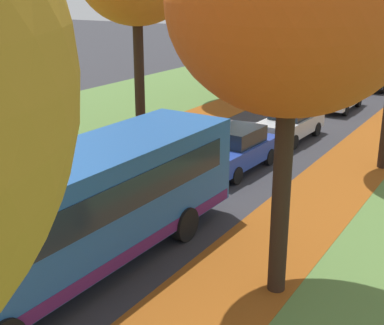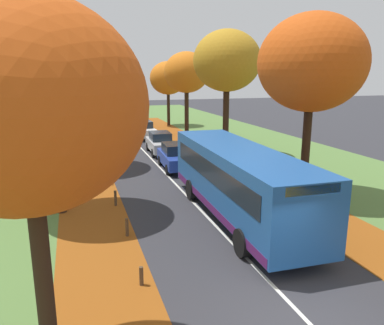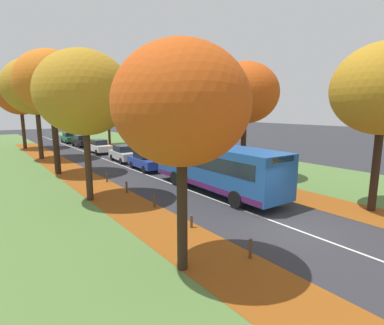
{
  "view_description": "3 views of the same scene",
  "coord_description": "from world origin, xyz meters",
  "px_view_note": "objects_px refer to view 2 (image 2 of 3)",
  "views": [
    {
      "loc": [
        9.61,
        -1.81,
        6.73
      ],
      "look_at": [
        1.8,
        10.86,
        1.76
      ],
      "focal_mm": 50.0,
      "sensor_mm": 36.0,
      "label": 1
    },
    {
      "loc": [
        -5.12,
        -6.91,
        5.9
      ],
      "look_at": [
        -0.14,
        8.8,
        2.0
      ],
      "focal_mm": 35.0,
      "sensor_mm": 36.0,
      "label": 2
    },
    {
      "loc": [
        -11.09,
        -7.47,
        5.24
      ],
      "look_at": [
        1.89,
        10.08,
        1.32
      ],
      "focal_mm": 28.0,
      "sensor_mm": 36.0,
      "label": 3
    }
  ],
  "objects_px": {
    "bollard_fifth": "(109,179)",
    "tree_left_mid": "(59,51)",
    "tree_left_distant": "(66,63)",
    "bollard_fourth": "(115,198)",
    "car_silver_following": "(161,143)",
    "tree_right_near": "(312,63)",
    "bus": "(238,179)",
    "car_white_third_in_line": "(144,130)",
    "tree_left_far": "(66,55)",
    "car_green_trailing": "(125,115)",
    "car_blue_lead": "(176,156)",
    "bollard_sixth": "(104,165)",
    "bollard_second": "(141,276)",
    "tree_left_near": "(50,69)",
    "tree_right_distant": "(168,78)",
    "bollard_third": "(127,227)",
    "tree_left_nearest": "(26,107)",
    "car_black_fourth_in_line": "(133,120)",
    "tree_right_far": "(187,73)",
    "tree_right_mid": "(227,61)"
  },
  "relations": [
    {
      "from": "bollard_second",
      "to": "bollard_sixth",
      "type": "distance_m",
      "value": 13.92
    },
    {
      "from": "tree_left_nearest",
      "to": "car_blue_lead",
      "type": "bearing_deg",
      "value": 66.2
    },
    {
      "from": "car_blue_lead",
      "to": "car_white_third_in_line",
      "type": "distance_m",
      "value": 12.25
    },
    {
      "from": "bollard_fourth",
      "to": "bollard_fifth",
      "type": "distance_m",
      "value": 3.48
    },
    {
      "from": "bollard_third",
      "to": "bus",
      "type": "xyz_separation_m",
      "value": [
        4.68,
        0.43,
        1.35
      ]
    },
    {
      "from": "tree_left_near",
      "to": "bus",
      "type": "height_order",
      "value": "tree_left_near"
    },
    {
      "from": "tree_left_near",
      "to": "car_white_third_in_line",
      "type": "xyz_separation_m",
      "value": [
        6.99,
        18.19,
        -5.27
      ]
    },
    {
      "from": "tree_left_near",
      "to": "car_blue_lead",
      "type": "xyz_separation_m",
      "value": [
        6.78,
        5.94,
        -5.27
      ]
    },
    {
      "from": "tree_left_far",
      "to": "bus",
      "type": "bearing_deg",
      "value": -72.5
    },
    {
      "from": "tree_right_mid",
      "to": "bollard_second",
      "type": "bearing_deg",
      "value": -119.97
    },
    {
      "from": "tree_left_mid",
      "to": "tree_left_distant",
      "type": "relative_size",
      "value": 1.0
    },
    {
      "from": "tree_right_mid",
      "to": "tree_left_near",
      "type": "bearing_deg",
      "value": -141.47
    },
    {
      "from": "tree_left_distant",
      "to": "car_white_third_in_line",
      "type": "xyz_separation_m",
      "value": [
        6.55,
        -9.9,
        -6.29
      ]
    },
    {
      "from": "tree_right_near",
      "to": "car_black_fourth_in_line",
      "type": "relative_size",
      "value": 2.03
    },
    {
      "from": "bollard_fifth",
      "to": "tree_left_mid",
      "type": "bearing_deg",
      "value": 112.95
    },
    {
      "from": "bollard_second",
      "to": "bus",
      "type": "bearing_deg",
      "value": 39.43
    },
    {
      "from": "bollard_third",
      "to": "bus",
      "type": "relative_size",
      "value": 0.07
    },
    {
      "from": "tree_right_mid",
      "to": "tree_right_distant",
      "type": "bearing_deg",
      "value": 90.28
    },
    {
      "from": "tree_right_near",
      "to": "bus",
      "type": "relative_size",
      "value": 0.83
    },
    {
      "from": "tree_right_far",
      "to": "car_green_trailing",
      "type": "xyz_separation_m",
      "value": [
        -4.05,
        13.91,
        -5.22
      ]
    },
    {
      "from": "tree_left_mid",
      "to": "bollard_fourth",
      "type": "distance_m",
      "value": 11.23
    },
    {
      "from": "tree_left_near",
      "to": "tree_right_distant",
      "type": "bearing_deg",
      "value": 66.48
    },
    {
      "from": "tree_left_mid",
      "to": "car_blue_lead",
      "type": "relative_size",
      "value": 2.28
    },
    {
      "from": "tree_left_nearest",
      "to": "car_green_trailing",
      "type": "distance_m",
      "value": 42.16
    },
    {
      "from": "tree_left_distant",
      "to": "bollard_fourth",
      "type": "height_order",
      "value": "tree_left_distant"
    },
    {
      "from": "bollard_fifth",
      "to": "tree_right_mid",
      "type": "bearing_deg",
      "value": 31.35
    },
    {
      "from": "tree_right_far",
      "to": "bollard_fourth",
      "type": "xyz_separation_m",
      "value": [
        -8.8,
        -17.82,
        -5.67
      ]
    },
    {
      "from": "tree_left_mid",
      "to": "tree_left_nearest",
      "type": "bearing_deg",
      "value": -90.7
    },
    {
      "from": "tree_right_far",
      "to": "car_white_third_in_line",
      "type": "xyz_separation_m",
      "value": [
        -4.14,
        0.25,
        -5.22
      ]
    },
    {
      "from": "tree_left_distant",
      "to": "car_blue_lead",
      "type": "height_order",
      "value": "tree_left_distant"
    },
    {
      "from": "car_blue_lead",
      "to": "car_black_fourth_in_line",
      "type": "height_order",
      "value": "same"
    },
    {
      "from": "tree_left_distant",
      "to": "car_black_fourth_in_line",
      "type": "distance_m",
      "value": 9.5
    },
    {
      "from": "tree_left_distant",
      "to": "bollard_fifth",
      "type": "relative_size",
      "value": 15.26
    },
    {
      "from": "tree_left_distant",
      "to": "tree_right_mid",
      "type": "bearing_deg",
      "value": -59.64
    },
    {
      "from": "bollard_sixth",
      "to": "car_green_trailing",
      "type": "xyz_separation_m",
      "value": [
        4.73,
        24.77,
        0.46
      ]
    },
    {
      "from": "tree_left_near",
      "to": "bus",
      "type": "xyz_separation_m",
      "value": [
        7.04,
        -2.93,
        -4.38
      ]
    },
    {
      "from": "tree_left_nearest",
      "to": "bollard_third",
      "type": "xyz_separation_m",
      "value": [
        2.38,
        6.1,
        -5.01
      ]
    },
    {
      "from": "tree_right_distant",
      "to": "bollard_fourth",
      "type": "bearing_deg",
      "value": -109.19
    },
    {
      "from": "tree_right_far",
      "to": "car_green_trailing",
      "type": "relative_size",
      "value": 1.89
    },
    {
      "from": "car_green_trailing",
      "to": "tree_left_mid",
      "type": "bearing_deg",
      "value": -106.55
    },
    {
      "from": "car_blue_lead",
      "to": "tree_right_mid",
      "type": "bearing_deg",
      "value": 34.29
    },
    {
      "from": "car_white_third_in_line",
      "to": "car_black_fourth_in_line",
      "type": "xyz_separation_m",
      "value": [
        0.18,
        7.59,
        0.0
      ]
    },
    {
      "from": "bollard_fifth",
      "to": "car_silver_following",
      "type": "xyz_separation_m",
      "value": [
        4.58,
        7.37,
        0.49
      ]
    },
    {
      "from": "bus",
      "to": "car_green_trailing",
      "type": "distance_m",
      "value": 34.79
    },
    {
      "from": "bollard_fifth",
      "to": "bollard_sixth",
      "type": "distance_m",
      "value": 3.48
    },
    {
      "from": "tree_left_distant",
      "to": "tree_right_far",
      "type": "xyz_separation_m",
      "value": [
        10.69,
        -10.15,
        -1.07
      ]
    },
    {
      "from": "car_white_third_in_line",
      "to": "car_blue_lead",
      "type": "bearing_deg",
      "value": -91.0
    },
    {
      "from": "tree_left_far",
      "to": "car_silver_following",
      "type": "height_order",
      "value": "tree_left_far"
    },
    {
      "from": "tree_right_far",
      "to": "car_white_third_in_line",
      "type": "height_order",
      "value": "tree_right_far"
    },
    {
      "from": "tree_right_mid",
      "to": "bus",
      "type": "xyz_separation_m",
      "value": [
        -4.48,
        -12.1,
        -5.1
      ]
    }
  ]
}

